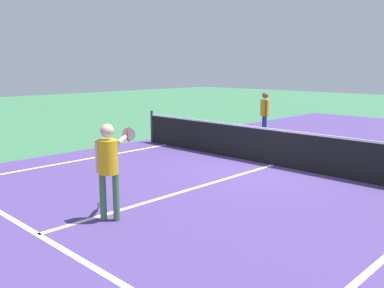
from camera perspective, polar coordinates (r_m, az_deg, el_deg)
The scene contains 7 objects.
ground_plane at distance 11.15m, azimuth 10.87°, elevation -2.83°, with size 60.00×60.00×0.00m, color #38724C.
court_surface_inbounds at distance 11.15m, azimuth 10.87°, elevation -2.83°, with size 10.62×24.40×0.00m, color #4C387A.
line_service_near at distance 6.98m, azimuth -20.19°, elevation -11.43°, with size 8.22×0.10×0.01m, color white.
line_center_service at distance 8.74m, azimuth -0.87°, elevation -6.35°, with size 0.10×6.40×0.01m, color white.
net at distance 11.05m, azimuth 10.96°, elevation -0.34°, with size 9.72×0.09×1.07m.
player_near at distance 7.01m, azimuth -11.20°, elevation -2.28°, with size 0.73×1.06×1.63m.
player_far at distance 15.08m, azimuth 9.85°, elevation 4.54°, with size 0.34×0.32×1.65m.
Camera 1 is at (5.92, -9.10, 2.54)m, focal length 39.32 mm.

